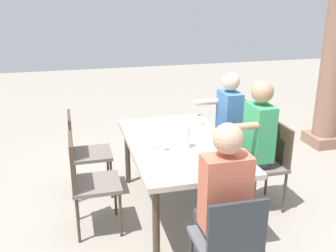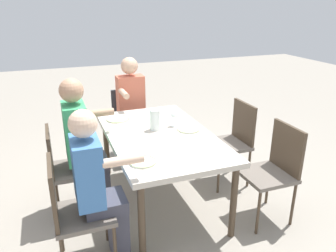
{
  "view_description": "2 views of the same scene",
  "coord_description": "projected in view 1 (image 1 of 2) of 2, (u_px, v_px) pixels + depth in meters",
  "views": [
    {
      "loc": [
        3.39,
        -0.99,
        2.17
      ],
      "look_at": [
        -0.14,
        -0.09,
        0.89
      ],
      "focal_mm": 41.64,
      "sensor_mm": 36.0,
      "label": 1
    },
    {
      "loc": [
        -2.85,
        0.96,
        1.99
      ],
      "look_at": [
        0.01,
        -0.09,
        0.83
      ],
      "focal_mm": 35.23,
      "sensor_mm": 36.0,
      "label": 2
    }
  ],
  "objects": [
    {
      "name": "wine_glass_1",
      "position": [
        163.0,
        139.0,
        3.57
      ],
      "size": [
        0.07,
        0.07,
        0.16
      ],
      "color": "white",
      "rests_on": "dining_table"
    },
    {
      "name": "chair_mid_north",
      "position": [
        268.0,
        159.0,
        3.99
      ],
      "size": [
        0.44,
        0.44,
        0.89
      ],
      "color": "#6A6158",
      "rests_on": "ground"
    },
    {
      "name": "spoon_2",
      "position": [
        238.0,
        169.0,
        3.23
      ],
      "size": [
        0.02,
        0.17,
        0.01
      ],
      "primitive_type": "cube",
      "rotation": [
        0.0,
        0.0,
        -0.04
      ],
      "color": "silver",
      "rests_on": "dining_table"
    },
    {
      "name": "chair_head_east",
      "position": [
        229.0,
        240.0,
        2.72
      ],
      "size": [
        0.44,
        0.44,
        0.88
      ],
      "color": "#5B5E61",
      "rests_on": "ground"
    },
    {
      "name": "plate_1",
      "position": [
        149.0,
        145.0,
        3.73
      ],
      "size": [
        0.23,
        0.23,
        0.02
      ],
      "color": "silver",
      "rests_on": "dining_table"
    },
    {
      "name": "dining_table",
      "position": [
        180.0,
        149.0,
        3.82
      ],
      "size": [
        1.68,
        0.99,
        0.76
      ],
      "color": "beige",
      "rests_on": "ground"
    },
    {
      "name": "fork_2",
      "position": [
        224.0,
        155.0,
        3.5
      ],
      "size": [
        0.03,
        0.17,
        0.01
      ],
      "primitive_type": "cube",
      "rotation": [
        0.0,
        0.0,
        0.09
      ],
      "color": "silver",
      "rests_on": "dining_table"
    },
    {
      "name": "plate_0",
      "position": [
        195.0,
        122.0,
        4.36
      ],
      "size": [
        0.22,
        0.22,
        0.02
      ],
      "color": "silver",
      "rests_on": "dining_table"
    },
    {
      "name": "plate_2",
      "position": [
        231.0,
        161.0,
        3.36
      ],
      "size": [
        0.25,
        0.25,
        0.02
      ],
      "color": "silver",
      "rests_on": "dining_table"
    },
    {
      "name": "stone_column_near",
      "position": [
        336.0,
        50.0,
        5.33
      ],
      "size": [
        0.46,
        0.46,
        2.83
      ],
      "color": "#936B56",
      "rests_on": "ground"
    },
    {
      "name": "spoon_0",
      "position": [
        199.0,
        127.0,
        4.23
      ],
      "size": [
        0.03,
        0.17,
        0.01
      ],
      "primitive_type": "cube",
      "rotation": [
        0.0,
        0.0,
        0.06
      ],
      "color": "silver",
      "rests_on": "dining_table"
    },
    {
      "name": "chair_mid_south",
      "position": [
        87.0,
        178.0,
        3.56
      ],
      "size": [
        0.44,
        0.44,
        0.94
      ],
      "color": "#6A6158",
      "rests_on": "ground"
    },
    {
      "name": "fork_0",
      "position": [
        191.0,
        118.0,
        4.5
      ],
      "size": [
        0.02,
        0.17,
        0.01
      ],
      "primitive_type": "cube",
      "rotation": [
        0.0,
        0.0,
        0.02
      ],
      "color": "silver",
      "rests_on": "dining_table"
    },
    {
      "name": "diner_guest_third",
      "position": [
        222.0,
        201.0,
        2.82
      ],
      "size": [
        0.5,
        0.35,
        1.34
      ],
      "color": "#3F3F4C",
      "rests_on": "ground"
    },
    {
      "name": "water_pitcher",
      "position": [
        184.0,
        138.0,
        3.65
      ],
      "size": [
        0.11,
        0.11,
        0.21
      ],
      "color": "white",
      "rests_on": "dining_table"
    },
    {
      "name": "chair_west_north",
      "position": [
        239.0,
        135.0,
        4.66
      ],
      "size": [
        0.44,
        0.44,
        0.92
      ],
      "color": "#6A6158",
      "rests_on": "ground"
    },
    {
      "name": "diner_man_white",
      "position": [
        223.0,
        123.0,
        4.56
      ],
      "size": [
        0.35,
        0.49,
        1.29
      ],
      "color": "#3F3F4C",
      "rests_on": "ground"
    },
    {
      "name": "spoon_1",
      "position": [
        152.0,
        151.0,
        3.59
      ],
      "size": [
        0.03,
        0.17,
        0.01
      ],
      "primitive_type": "cube",
      "rotation": [
        0.0,
        0.0,
        -0.08
      ],
      "color": "silver",
      "rests_on": "dining_table"
    },
    {
      "name": "diner_woman_green",
      "position": [
        253.0,
        143.0,
        3.88
      ],
      "size": [
        0.34,
        0.5,
        1.35
      ],
      "color": "#3F3F4C",
      "rests_on": "ground"
    },
    {
      "name": "fork_1",
      "position": [
        146.0,
        140.0,
        3.86
      ],
      "size": [
        0.02,
        0.17,
        0.01
      ],
      "primitive_type": "cube",
      "rotation": [
        0.0,
        0.0,
        -0.03
      ],
      "color": "silver",
      "rests_on": "dining_table"
    },
    {
      "name": "ground_plane",
      "position": [
        179.0,
        210.0,
        4.05
      ],
      "size": [
        16.0,
        16.0,
        0.0
      ],
      "primitive_type": "plane",
      "color": "gray"
    },
    {
      "name": "chair_west_south",
      "position": [
        83.0,
        148.0,
        4.23
      ],
      "size": [
        0.44,
        0.44,
        0.94
      ],
      "color": "#6A6158",
      "rests_on": "ground"
    }
  ]
}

